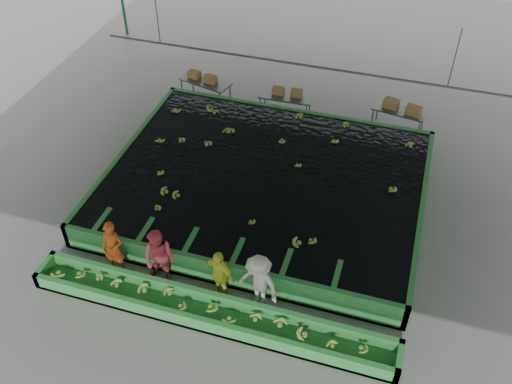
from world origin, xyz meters
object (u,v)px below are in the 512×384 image
(worker_c, at_px, (219,275))
(packing_table_mid, at_px, (285,106))
(worker_b, at_px, (159,258))
(packing_table_left, at_px, (206,91))
(packing_table_right, at_px, (397,120))
(box_stack_right, at_px, (402,110))
(box_stack_left, at_px, (203,80))
(box_stack_mid, at_px, (287,95))
(flotation_tank, at_px, (265,185))
(worker_d, at_px, (258,283))
(worker_a, at_px, (113,248))
(sorting_trough, at_px, (210,312))

(worker_c, bearing_deg, packing_table_mid, 113.49)
(worker_b, height_order, packing_table_left, worker_b)
(worker_b, distance_m, packing_table_right, 10.82)
(worker_c, distance_m, box_stack_right, 10.06)
(worker_c, relative_size, packing_table_mid, 0.85)
(packing_table_right, bearing_deg, packing_table_left, -177.87)
(worker_b, xyz_separation_m, packing_table_mid, (1.11, 9.02, -0.49))
(packing_table_right, height_order, box_stack_left, box_stack_left)
(packing_table_mid, height_order, box_stack_right, box_stack_right)
(packing_table_left, bearing_deg, worker_c, -66.75)
(box_stack_mid, bearing_deg, packing_table_right, 3.82)
(flotation_tank, bearing_deg, box_stack_right, 53.53)
(packing_table_right, height_order, box_stack_mid, box_stack_mid)
(worker_d, xyz_separation_m, packing_table_right, (2.55, 9.38, -0.48))
(flotation_tank, bearing_deg, worker_a, -126.07)
(sorting_trough, xyz_separation_m, worker_a, (-3.13, 0.80, 0.64))
(worker_b, relative_size, box_stack_mid, 1.64)
(worker_a, height_order, worker_c, worker_a)
(sorting_trough, distance_m, packing_table_right, 10.81)
(worker_d, distance_m, box_stack_left, 10.48)
(worker_a, distance_m, worker_c, 3.13)
(worker_b, height_order, worker_d, worker_b)
(packing_table_mid, bearing_deg, sorting_trough, -86.44)
(sorting_trough, bearing_deg, worker_d, 36.09)
(worker_b, xyz_separation_m, packing_table_left, (-2.19, 9.10, -0.48))
(flotation_tank, height_order, sorting_trough, flotation_tank)
(flotation_tank, relative_size, sorting_trough, 1.00)
(box_stack_mid, relative_size, box_stack_right, 0.82)
(worker_a, xyz_separation_m, worker_c, (3.13, 0.00, -0.04))
(worker_a, relative_size, packing_table_mid, 0.89)
(worker_b, relative_size, packing_table_mid, 0.94)
(packing_table_right, height_order, box_stack_right, box_stack_right)
(worker_d, relative_size, packing_table_mid, 0.92)
(sorting_trough, bearing_deg, box_stack_mid, 93.21)
(worker_c, distance_m, packing_table_left, 9.91)
(sorting_trough, relative_size, worker_b, 5.28)
(box_stack_left, distance_m, box_stack_right, 7.77)
(sorting_trough, height_order, box_stack_mid, box_stack_mid)
(box_stack_mid, xyz_separation_m, box_stack_right, (4.29, 0.25, -0.03))
(sorting_trough, bearing_deg, worker_b, 155.10)
(packing_table_mid, xyz_separation_m, box_stack_mid, (0.06, 0.08, 0.46))
(worker_b, bearing_deg, worker_c, 4.25)
(worker_c, xyz_separation_m, packing_table_left, (-3.91, 9.10, -0.38))
(worker_a, distance_m, box_stack_right, 11.60)
(flotation_tank, bearing_deg, packing_table_left, 129.19)
(worker_b, bearing_deg, worker_d, 4.25)
(packing_table_left, relative_size, packing_table_mid, 1.02)
(worker_b, bearing_deg, packing_table_left, 107.77)
(flotation_tank, relative_size, worker_c, 5.87)
(worker_b, bearing_deg, sorting_trough, -20.65)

